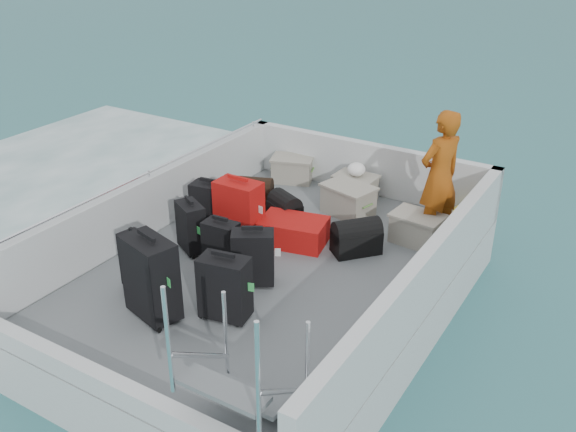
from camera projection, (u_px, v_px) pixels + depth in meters
name	position (u px, v px, depth m)	size (l,w,h in m)	color
ground	(273.00, 313.00, 7.37)	(160.00, 160.00, 0.00)	#1B5E5B
wake_foam	(4.00, 217.00, 9.62)	(10.00, 10.00, 0.00)	white
ferry_hull	(272.00, 291.00, 7.23)	(3.60, 5.00, 0.60)	silver
deck	(272.00, 267.00, 7.10)	(3.30, 4.70, 0.02)	slate
deck_fittings	(283.00, 258.00, 6.52)	(3.60, 5.00, 0.90)	silver
suitcase_0	(139.00, 263.00, 6.54)	(0.40, 0.23, 0.62)	black
suitcase_1	(191.00, 228.00, 7.29)	(0.39, 0.22, 0.59)	black
suitcase_2	(209.00, 207.00, 7.78)	(0.42, 0.25, 0.60)	black
suitcase_3	(151.00, 279.00, 6.07)	(0.55, 0.32, 0.83)	black
suitcase_4	(221.00, 246.00, 6.94)	(0.38, 0.22, 0.56)	black
suitcase_5	(239.00, 211.00, 7.52)	(0.53, 0.32, 0.73)	#B2100D
suitcase_6	(225.00, 289.00, 6.09)	(0.47, 0.28, 0.65)	black
suitcase_7	(253.00, 258.00, 6.64)	(0.43, 0.25, 0.61)	black
suitcase_8	(293.00, 231.00, 7.52)	(0.50, 0.76, 0.30)	#B2100D
duffel_0	(250.00, 196.00, 8.42)	(0.59, 0.30, 0.32)	black
duffel_1	(285.00, 212.00, 7.97)	(0.40, 0.30, 0.32)	black
duffel_2	(356.00, 240.00, 7.31)	(0.54, 0.30, 0.32)	black
crate_0	(293.00, 170.00, 9.20)	(0.55, 0.38, 0.33)	#9D9789
crate_1	(348.00, 201.00, 8.21)	(0.60, 0.42, 0.36)	#9D9789
crate_2	(355.00, 188.00, 8.63)	(0.52, 0.36, 0.31)	#9D9789
crate_3	(417.00, 230.00, 7.53)	(0.55, 0.38, 0.33)	#9D9789
yellow_bag	(464.00, 213.00, 8.05)	(0.28, 0.26, 0.22)	yellow
white_bag	(356.00, 171.00, 8.53)	(0.24, 0.24, 0.18)	white
passenger	(439.00, 176.00, 7.36)	(0.58, 0.38, 1.58)	orange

